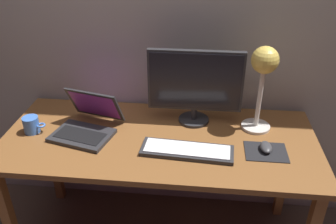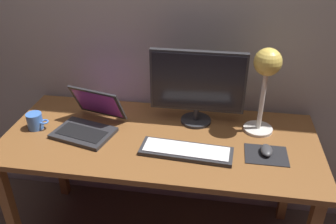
{
  "view_description": "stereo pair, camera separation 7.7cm",
  "coord_description": "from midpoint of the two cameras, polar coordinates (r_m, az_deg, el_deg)",
  "views": [
    {
      "loc": [
        0.2,
        -1.5,
        1.75
      ],
      "look_at": [
        0.05,
        -0.05,
        0.92
      ],
      "focal_mm": 38.0,
      "sensor_mm": 36.0,
      "label": 1
    },
    {
      "loc": [
        0.28,
        -1.49,
        1.75
      ],
      "look_at": [
        0.05,
        -0.05,
        0.92
      ],
      "focal_mm": 38.0,
      "sensor_mm": 36.0,
      "label": 2
    }
  ],
  "objects": [
    {
      "name": "coffee_mug",
      "position": [
        1.98,
        -19.49,
        -1.39
      ],
      "size": [
        0.12,
        0.08,
        0.09
      ],
      "color": "#3F72CC",
      "rests_on": "desk"
    },
    {
      "name": "monitor",
      "position": [
        1.85,
        5.94,
        4.38
      ],
      "size": [
        0.49,
        0.16,
        0.41
      ],
      "color": "#28282B",
      "rests_on": "desk"
    },
    {
      "name": "laptop",
      "position": [
        1.9,
        -11.22,
        -1.03
      ],
      "size": [
        0.36,
        0.37,
        0.21
      ],
      "color": "#28282B",
      "rests_on": "desk"
    },
    {
      "name": "desk_lamp",
      "position": [
        1.79,
        16.68,
        6.04
      ],
      "size": [
        0.15,
        0.15,
        0.45
      ],
      "color": "beige",
      "rests_on": "desk"
    },
    {
      "name": "desk",
      "position": [
        1.86,
        -0.11,
        -6.08
      ],
      "size": [
        1.6,
        0.7,
        0.74
      ],
      "color": "brown",
      "rests_on": "ground"
    },
    {
      "name": "back_wall",
      "position": [
        1.96,
        1.81,
        16.42
      ],
      "size": [
        4.8,
        0.06,
        2.6
      ],
      "primitive_type": "cube",
      "color": "#9E998E",
      "rests_on": "ground"
    },
    {
      "name": "mouse",
      "position": [
        1.76,
        16.72,
        -5.91
      ],
      "size": [
        0.06,
        0.1,
        0.03
      ],
      "primitive_type": "ellipsoid",
      "color": "#38383A",
      "rests_on": "mousepad"
    },
    {
      "name": "mousepad",
      "position": [
        1.76,
        16.7,
        -6.62
      ],
      "size": [
        0.2,
        0.16,
        0.0
      ],
      "primitive_type": "cube",
      "color": "black",
      "rests_on": "desk"
    },
    {
      "name": "keyboard_main",
      "position": [
        1.7,
        4.25,
        -6.28
      ],
      "size": [
        0.45,
        0.17,
        0.03
      ],
      "color": "#28282B",
      "rests_on": "desk"
    }
  ]
}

